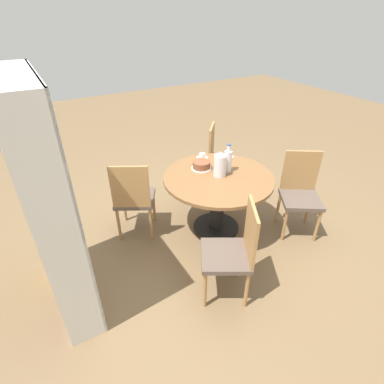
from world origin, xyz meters
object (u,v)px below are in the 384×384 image
at_px(cup_a, 202,156).
at_px(chair_a, 234,250).
at_px(chair_d, 134,197).
at_px(cup_b, 228,155).
at_px(chair_b, 300,192).
at_px(cake_main, 201,165).
at_px(chair_c, 220,157).
at_px(bookshelf, 54,209).
at_px(coffee_pot, 220,165).
at_px(water_bottle, 228,160).

bearing_deg(cup_a, chair_a, 159.40).
distance_m(chair_d, cup_b, 1.25).
height_order(chair_b, cake_main, chair_b).
height_order(chair_c, bookshelf, bookshelf).
xyz_separation_m(coffee_pot, water_bottle, (0.04, -0.13, 0.00)).
relative_size(chair_a, cup_b, 6.80).
bearing_deg(cup_b, water_bottle, 143.29).
bearing_deg(chair_b, bookshelf, -154.12).
bearing_deg(chair_a, bookshelf, -89.31).
height_order(chair_d, bookshelf, bookshelf).
bearing_deg(chair_d, cake_main, -161.57).
bearing_deg(chair_a, chair_b, 137.62).
xyz_separation_m(chair_a, coffee_pot, (0.85, -0.43, 0.34)).
distance_m(cake_main, cup_b, 0.45).
bearing_deg(cake_main, cup_b, -77.35).
bearing_deg(bookshelf, cup_b, 103.55).
bearing_deg(water_bottle, cup_b, -36.71).
bearing_deg(bookshelf, water_bottle, 96.07).
bearing_deg(cup_b, cup_a, 64.94).
distance_m(bookshelf, cup_a, 1.86).
height_order(cake_main, cup_b, cake_main).
height_order(chair_d, cup_a, chair_d).
bearing_deg(cup_a, water_bottle, -171.37).
relative_size(chair_d, bookshelf, 0.48).
distance_m(cake_main, cup_a, 0.28).
xyz_separation_m(chair_a, chair_b, (0.39, -1.23, 0.00)).
xyz_separation_m(cake_main, cup_a, (0.23, -0.16, -0.02)).
xyz_separation_m(coffee_pot, cup_b, (0.33, -0.35, -0.10)).
bearing_deg(coffee_pot, chair_a, 153.22).
height_order(chair_c, water_bottle, water_bottle).
xyz_separation_m(chair_d, water_bottle, (-0.34, -1.00, 0.34)).
height_order(chair_c, coffee_pot, coffee_pot).
xyz_separation_m(water_bottle, cake_main, (0.20, 0.22, -0.09)).
xyz_separation_m(cup_a, cup_b, (-0.13, -0.29, 0.00)).
bearing_deg(cup_a, chair_b, -141.91).
distance_m(water_bottle, cup_a, 0.45).
xyz_separation_m(chair_a, chair_d, (1.23, 0.44, 0.00)).
height_order(chair_b, chair_c, same).
xyz_separation_m(water_bottle, cup_a, (0.43, 0.07, -0.11)).
relative_size(coffee_pot, cup_a, 2.01).
relative_size(coffee_pot, cup_b, 2.01).
distance_m(chair_a, cup_b, 1.44).
relative_size(chair_a, cup_a, 6.80).
distance_m(chair_a, water_bottle, 1.11).
height_order(chair_c, cup_a, chair_c).
bearing_deg(chair_a, cup_a, -170.53).
distance_m(chair_b, bookshelf, 2.53).
height_order(chair_b, coffee_pot, coffee_pot).
bearing_deg(chair_d, chair_c, -136.83).
relative_size(bookshelf, coffee_pot, 6.99).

